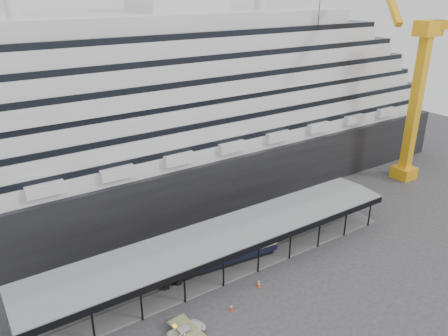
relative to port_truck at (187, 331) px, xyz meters
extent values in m
plane|color=#363639|center=(11.24, 4.17, -0.64)|extent=(200.00, 200.00, 0.00)
cube|color=black|center=(11.24, 36.17, 4.36)|extent=(130.00, 30.00, 10.00)
cube|color=slate|center=(11.24, 9.17, -0.52)|extent=(56.00, 8.00, 0.24)
cube|color=slate|center=(11.24, 8.45, -0.36)|extent=(54.00, 0.08, 0.10)
cube|color=slate|center=(11.24, 9.89, -0.36)|extent=(54.00, 0.08, 0.10)
cube|color=black|center=(11.24, 4.67, 3.81)|extent=(56.00, 0.18, 0.90)
cube|color=black|center=(11.24, 13.67, 3.81)|extent=(56.00, 0.18, 0.90)
cube|color=slate|center=(11.24, 9.17, 4.54)|extent=(56.00, 9.00, 0.24)
cube|color=#F8AC16|center=(59.24, 14.17, 0.56)|extent=(4.00, 4.00, 2.40)
cube|color=#F8AC16|center=(59.24, 14.17, 14.76)|extent=(1.80, 1.80, 26.00)
cube|color=#F8AC16|center=(59.24, 14.17, 29.16)|extent=(5.00, 3.20, 2.80)
cube|color=#F8AC16|center=(62.27, 12.42, 29.76)|extent=(6.00, 4.39, 1.60)
cylinder|color=black|center=(41.49, 24.41, 22.96)|extent=(0.12, 0.12, 47.21)
imported|color=white|center=(0.00, 0.00, 0.00)|extent=(4.77, 2.53, 1.28)
cube|color=black|center=(9.46, 9.17, -0.09)|extent=(18.84, 4.13, 0.62)
cube|color=black|center=(9.46, 9.17, 0.72)|extent=(19.76, 4.57, 0.98)
cube|color=beige|center=(9.46, 9.17, 1.78)|extent=(19.77, 4.61, 1.16)
cube|color=black|center=(9.46, 9.17, 2.54)|extent=(19.76, 4.57, 0.36)
cube|color=#D43D0B|center=(6.56, 0.64, -0.62)|extent=(0.48, 0.48, 0.03)
cone|color=#D43D0B|center=(6.56, 0.64, -0.21)|extent=(0.41, 0.41, 0.82)
cylinder|color=white|center=(6.56, 0.64, -0.13)|extent=(0.26, 0.26, 0.16)
cube|color=#F5570D|center=(12.14, 2.32, -0.62)|extent=(0.53, 0.53, 0.03)
cone|color=#F5570D|center=(12.14, 2.32, -0.23)|extent=(0.45, 0.45, 0.77)
cylinder|color=white|center=(12.14, 2.32, -0.16)|extent=(0.25, 0.25, 0.15)
cube|color=red|center=(12.43, 2.75, -0.62)|extent=(0.51, 0.51, 0.03)
cone|color=red|center=(12.43, 2.75, -0.23)|extent=(0.43, 0.43, 0.78)
cylinder|color=white|center=(12.43, 2.75, -0.15)|extent=(0.25, 0.25, 0.15)
camera|label=1|loc=(-17.85, -34.53, 36.05)|focal=35.00mm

